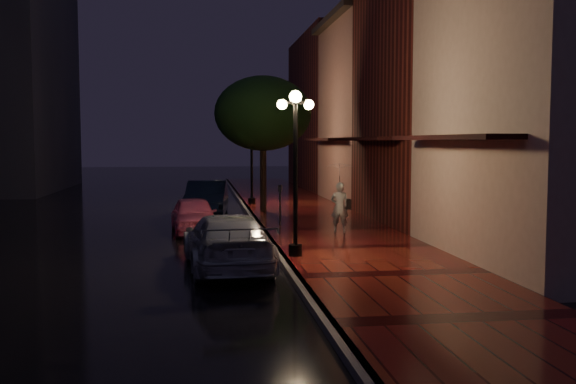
{
  "coord_description": "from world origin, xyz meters",
  "views": [
    {
      "loc": [
        -2.13,
        -21.47,
        3.15
      ],
      "look_at": [
        0.92,
        0.49,
        1.4
      ],
      "focal_mm": 40.0,
      "sensor_mm": 36.0,
      "label": 1
    }
  ],
  "objects_px": {
    "streetlamp_near": "(295,163)",
    "woman_with_umbrella": "(340,186)",
    "streetlamp_far": "(252,153)",
    "pink_car": "(194,215)",
    "silver_car": "(227,242)",
    "parking_meter": "(280,201)",
    "navy_car": "(207,199)",
    "street_tree": "(263,116)"
  },
  "relations": [
    {
      "from": "pink_car",
      "to": "silver_car",
      "type": "height_order",
      "value": "silver_car"
    },
    {
      "from": "silver_car",
      "to": "woman_with_umbrella",
      "type": "distance_m",
      "value": 6.42
    },
    {
      "from": "streetlamp_far",
      "to": "street_tree",
      "type": "height_order",
      "value": "street_tree"
    },
    {
      "from": "streetlamp_far",
      "to": "pink_car",
      "type": "height_order",
      "value": "streetlamp_far"
    },
    {
      "from": "woman_with_umbrella",
      "to": "pink_car",
      "type": "bearing_deg",
      "value": -0.95
    },
    {
      "from": "street_tree",
      "to": "pink_car",
      "type": "relative_size",
      "value": 1.59
    },
    {
      "from": "navy_car",
      "to": "silver_car",
      "type": "distance_m",
      "value": 11.22
    },
    {
      "from": "woman_with_umbrella",
      "to": "silver_car",
      "type": "bearing_deg",
      "value": 69.16
    },
    {
      "from": "street_tree",
      "to": "navy_car",
      "type": "distance_m",
      "value": 4.3
    },
    {
      "from": "street_tree",
      "to": "silver_car",
      "type": "distance_m",
      "value": 12.51
    },
    {
      "from": "navy_car",
      "to": "streetlamp_near",
      "type": "bearing_deg",
      "value": -73.25
    },
    {
      "from": "woman_with_umbrella",
      "to": "parking_meter",
      "type": "xyz_separation_m",
      "value": [
        -1.71,
        2.23,
        -0.66
      ]
    },
    {
      "from": "streetlamp_far",
      "to": "pink_car",
      "type": "distance_m",
      "value": 8.9
    },
    {
      "from": "streetlamp_near",
      "to": "woman_with_umbrella",
      "type": "relative_size",
      "value": 1.86
    },
    {
      "from": "silver_car",
      "to": "parking_meter",
      "type": "height_order",
      "value": "parking_meter"
    },
    {
      "from": "silver_car",
      "to": "streetlamp_far",
      "type": "bearing_deg",
      "value": -101.64
    },
    {
      "from": "streetlamp_near",
      "to": "pink_car",
      "type": "relative_size",
      "value": 1.18
    },
    {
      "from": "pink_car",
      "to": "navy_car",
      "type": "bearing_deg",
      "value": 78.71
    },
    {
      "from": "pink_car",
      "to": "navy_car",
      "type": "relative_size",
      "value": 0.8
    },
    {
      "from": "pink_car",
      "to": "streetlamp_near",
      "type": "bearing_deg",
      "value": -70.17
    },
    {
      "from": "streetlamp_near",
      "to": "streetlamp_far",
      "type": "xyz_separation_m",
      "value": [
        0.0,
        14.0,
        0.0
      ]
    },
    {
      "from": "pink_car",
      "to": "parking_meter",
      "type": "height_order",
      "value": "parking_meter"
    },
    {
      "from": "navy_car",
      "to": "silver_car",
      "type": "bearing_deg",
      "value": -83.26
    },
    {
      "from": "streetlamp_near",
      "to": "pink_car",
      "type": "bearing_deg",
      "value": 114.99
    },
    {
      "from": "navy_car",
      "to": "silver_car",
      "type": "height_order",
      "value": "navy_car"
    },
    {
      "from": "streetlamp_near",
      "to": "streetlamp_far",
      "type": "height_order",
      "value": "same"
    },
    {
      "from": "parking_meter",
      "to": "pink_car",
      "type": "bearing_deg",
      "value": -147.34
    },
    {
      "from": "pink_car",
      "to": "woman_with_umbrella",
      "type": "distance_m",
      "value": 5.15
    },
    {
      "from": "pink_car",
      "to": "woman_with_umbrella",
      "type": "bearing_deg",
      "value": -23.54
    },
    {
      "from": "street_tree",
      "to": "parking_meter",
      "type": "height_order",
      "value": "street_tree"
    },
    {
      "from": "streetlamp_near",
      "to": "parking_meter",
      "type": "xyz_separation_m",
      "value": [
        0.4,
        6.39,
        -1.58
      ]
    },
    {
      "from": "woman_with_umbrella",
      "to": "streetlamp_far",
      "type": "bearing_deg",
      "value": -60.5
    },
    {
      "from": "streetlamp_far",
      "to": "parking_meter",
      "type": "bearing_deg",
      "value": -86.98
    },
    {
      "from": "parking_meter",
      "to": "woman_with_umbrella",
      "type": "bearing_deg",
      "value": -31.86
    },
    {
      "from": "navy_car",
      "to": "parking_meter",
      "type": "height_order",
      "value": "parking_meter"
    },
    {
      "from": "silver_car",
      "to": "parking_meter",
      "type": "relative_size",
      "value": 3.33
    },
    {
      "from": "woman_with_umbrella",
      "to": "streetlamp_near",
      "type": "bearing_deg",
      "value": 80.54
    },
    {
      "from": "streetlamp_near",
      "to": "woman_with_umbrella",
      "type": "bearing_deg",
      "value": 63.12
    },
    {
      "from": "street_tree",
      "to": "pink_car",
      "type": "distance_m",
      "value": 7.02
    },
    {
      "from": "street_tree",
      "to": "parking_meter",
      "type": "relative_size",
      "value": 4.04
    },
    {
      "from": "streetlamp_far",
      "to": "pink_car",
      "type": "relative_size",
      "value": 1.18
    },
    {
      "from": "woman_with_umbrella",
      "to": "parking_meter",
      "type": "height_order",
      "value": "woman_with_umbrella"
    }
  ]
}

